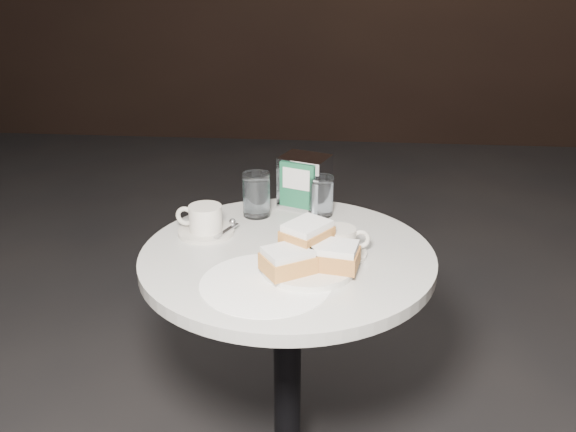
{
  "coord_description": "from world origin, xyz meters",
  "views": [
    {
      "loc": [
        0.12,
        -1.36,
        1.42
      ],
      "look_at": [
        0.0,
        0.02,
        0.83
      ],
      "focal_mm": 40.0,
      "sensor_mm": 36.0,
      "label": 1
    }
  ],
  "objects_px": {
    "cafe_table": "(287,324)",
    "coffee_cup_right": "(340,244)",
    "beignet_plate": "(309,256)",
    "coffee_cup_left": "(205,222)",
    "water_glass_left": "(256,195)",
    "napkin_dispenser": "(305,182)",
    "water_glass_right": "(321,196)"
  },
  "relations": [
    {
      "from": "coffee_cup_left",
      "to": "beignet_plate",
      "type": "bearing_deg",
      "value": -25.42
    },
    {
      "from": "water_glass_right",
      "to": "coffee_cup_left",
      "type": "bearing_deg",
      "value": -152.37
    },
    {
      "from": "coffee_cup_left",
      "to": "water_glass_left",
      "type": "xyz_separation_m",
      "value": [
        0.11,
        0.13,
        0.03
      ]
    },
    {
      "from": "coffee_cup_right",
      "to": "water_glass_left",
      "type": "xyz_separation_m",
      "value": [
        -0.23,
        0.22,
        0.03
      ]
    },
    {
      "from": "cafe_table",
      "to": "coffee_cup_left",
      "type": "bearing_deg",
      "value": 157.19
    },
    {
      "from": "coffee_cup_left",
      "to": "coffee_cup_right",
      "type": "relative_size",
      "value": 1.07
    },
    {
      "from": "coffee_cup_left",
      "to": "water_glass_left",
      "type": "distance_m",
      "value": 0.17
    },
    {
      "from": "beignet_plate",
      "to": "coffee_cup_right",
      "type": "bearing_deg",
      "value": 52.4
    },
    {
      "from": "cafe_table",
      "to": "coffee_cup_left",
      "type": "distance_m",
      "value": 0.33
    },
    {
      "from": "beignet_plate",
      "to": "coffee_cup_left",
      "type": "bearing_deg",
      "value": 146.5
    },
    {
      "from": "water_glass_right",
      "to": "cafe_table",
      "type": "bearing_deg",
      "value": -106.0
    },
    {
      "from": "beignet_plate",
      "to": "coffee_cup_right",
      "type": "height_order",
      "value": "beignet_plate"
    },
    {
      "from": "coffee_cup_left",
      "to": "cafe_table",
      "type": "bearing_deg",
      "value": -14.73
    },
    {
      "from": "beignet_plate",
      "to": "water_glass_right",
      "type": "xyz_separation_m",
      "value": [
        0.01,
        0.33,
        0.01
      ]
    },
    {
      "from": "water_glass_left",
      "to": "beignet_plate",
      "type": "bearing_deg",
      "value": -62.79
    },
    {
      "from": "coffee_cup_left",
      "to": "water_glass_right",
      "type": "height_order",
      "value": "water_glass_right"
    },
    {
      "from": "water_glass_right",
      "to": "napkin_dispenser",
      "type": "xyz_separation_m",
      "value": [
        -0.05,
        0.05,
        0.02
      ]
    },
    {
      "from": "beignet_plate",
      "to": "coffee_cup_left",
      "type": "height_order",
      "value": "beignet_plate"
    },
    {
      "from": "beignet_plate",
      "to": "coffee_cup_left",
      "type": "distance_m",
      "value": 0.33
    },
    {
      "from": "beignet_plate",
      "to": "napkin_dispenser",
      "type": "distance_m",
      "value": 0.38
    },
    {
      "from": "water_glass_right",
      "to": "napkin_dispenser",
      "type": "bearing_deg",
      "value": 132.31
    },
    {
      "from": "cafe_table",
      "to": "coffee_cup_right",
      "type": "height_order",
      "value": "coffee_cup_right"
    },
    {
      "from": "cafe_table",
      "to": "coffee_cup_right",
      "type": "relative_size",
      "value": 4.95
    },
    {
      "from": "beignet_plate",
      "to": "water_glass_left",
      "type": "height_order",
      "value": "water_glass_left"
    },
    {
      "from": "cafe_table",
      "to": "coffee_cup_left",
      "type": "xyz_separation_m",
      "value": [
        -0.22,
        0.09,
        0.23
      ]
    },
    {
      "from": "water_glass_left",
      "to": "napkin_dispenser",
      "type": "relative_size",
      "value": 0.78
    },
    {
      "from": "coffee_cup_left",
      "to": "napkin_dispenser",
      "type": "height_order",
      "value": "napkin_dispenser"
    },
    {
      "from": "water_glass_left",
      "to": "water_glass_right",
      "type": "relative_size",
      "value": 1.1
    },
    {
      "from": "coffee_cup_right",
      "to": "napkin_dispenser",
      "type": "bearing_deg",
      "value": 99.74
    },
    {
      "from": "water_glass_left",
      "to": "coffee_cup_right",
      "type": "bearing_deg",
      "value": -44.58
    },
    {
      "from": "coffee_cup_right",
      "to": "napkin_dispenser",
      "type": "height_order",
      "value": "napkin_dispenser"
    },
    {
      "from": "napkin_dispenser",
      "to": "water_glass_left",
      "type": "bearing_deg",
      "value": -129.47
    }
  ]
}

